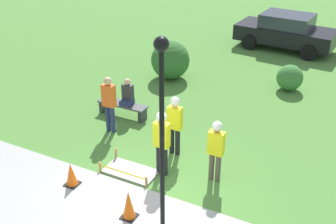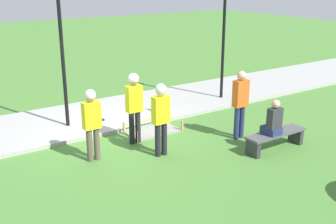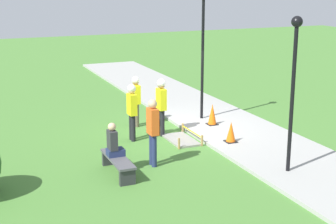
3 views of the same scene
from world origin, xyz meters
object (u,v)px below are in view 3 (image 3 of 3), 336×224
traffic_cone_near_patch (231,132)px  worker_supervisor (161,102)px  traffic_cone_far_patch (212,114)px  bystander_in_orange_shirt (153,128)px  worker_trainee (136,97)px  lamppost_near (203,38)px  person_seated_on_bench (113,143)px  park_bench (118,162)px  worker_assistant (132,107)px  lamppost_far (294,72)px

traffic_cone_near_patch → worker_supervisor: worker_supervisor is taller
traffic_cone_far_patch → bystander_in_orange_shirt: size_ratio=0.39×
worker_trainee → lamppost_near: bearing=-96.4°
person_seated_on_bench → lamppost_near: size_ratio=0.20×
park_bench → person_seated_on_bench: 0.52m
traffic_cone_near_patch → person_seated_on_bench: 4.03m
worker_assistant → lamppost_far: 5.34m
worker_supervisor → worker_assistant: 1.04m
worker_supervisor → lamppost_near: 2.88m
worker_assistant → traffic_cone_near_patch: bearing=-121.4°
lamppost_far → worker_assistant: bearing=33.0°
worker_supervisor → traffic_cone_far_patch: bearing=-84.4°
worker_supervisor → lamppost_far: size_ratio=0.47×
worker_trainee → lamppost_near: (-0.27, -2.36, 1.90)m
worker_assistant → person_seated_on_bench: bearing=151.0°
park_bench → bystander_in_orange_shirt: 1.31m
worker_supervisor → lamppost_near: size_ratio=0.42×
worker_supervisor → bystander_in_orange_shirt: bearing=153.3°
person_seated_on_bench → lamppost_near: lamppost_near is taller
traffic_cone_far_patch → lamppost_far: size_ratio=0.18×
person_seated_on_bench → traffic_cone_near_patch: bearing=-78.5°
traffic_cone_near_patch → lamppost_far: 3.52m
worker_supervisor → lamppost_far: (-4.41, -1.74, 1.56)m
traffic_cone_near_patch → lamppost_near: bearing=-8.1°
person_seated_on_bench → worker_assistant: 2.75m
worker_assistant → traffic_cone_far_patch: bearing=-83.7°
traffic_cone_far_patch → worker_supervisor: worker_supervisor is taller
lamppost_near → bystander_in_orange_shirt: bearing=137.7°
traffic_cone_far_patch → park_bench: 5.14m
person_seated_on_bench → worker_supervisor: worker_supervisor is taller
traffic_cone_far_patch → worker_assistant: (-0.33, 2.97, 0.62)m
person_seated_on_bench → worker_trainee: worker_trainee is taller
worker_supervisor → lamppost_near: (1.07, -1.97, 1.81)m
park_bench → lamppost_far: 4.98m
worker_supervisor → worker_trainee: 1.39m
traffic_cone_near_patch → lamppost_near: (2.80, -0.40, 2.51)m
traffic_cone_far_patch → park_bench: bearing=124.4°
park_bench → traffic_cone_near_patch: bearing=-75.8°
worker_assistant → bystander_in_orange_shirt: bystander_in_orange_shirt is taller
person_seated_on_bench → park_bench: bearing=-164.7°
traffic_cone_near_patch → bystander_in_orange_shirt: bearing=104.7°
worker_supervisor → traffic_cone_near_patch: bearing=-137.7°
park_bench → worker_supervisor: (2.71, -2.30, 0.80)m
worker_supervisor → park_bench: bearing=139.7°
park_bench → lamppost_near: (3.78, -4.28, 2.60)m
park_bench → lamppost_near: bearing=-48.5°
worker_trainee → traffic_cone_far_patch: bearing=-116.2°
traffic_cone_far_patch → worker_assistant: worker_assistant is taller
person_seated_on_bench → worker_supervisor: 3.47m
bystander_in_orange_shirt → lamppost_near: (3.53, -3.21, 1.87)m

